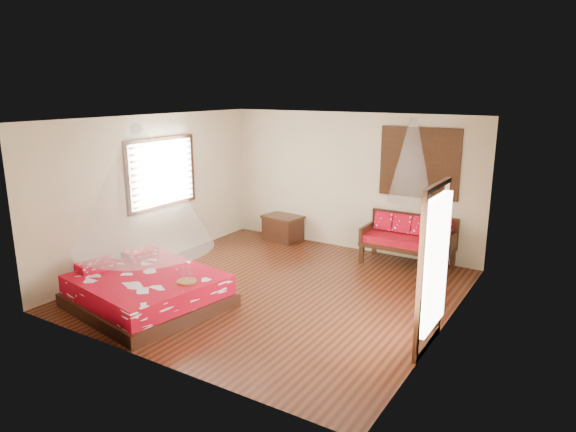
{
  "coord_description": "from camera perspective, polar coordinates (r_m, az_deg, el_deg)",
  "views": [
    {
      "loc": [
        4.38,
        -6.7,
        3.27
      ],
      "look_at": [
        -0.07,
        0.48,
        1.15
      ],
      "focal_mm": 32.0,
      "sensor_mm": 36.0,
      "label": 1
    }
  ],
  "objects": [
    {
      "name": "room",
      "position": [
        8.22,
        -1.33,
        0.93
      ],
      "size": [
        5.54,
        5.54,
        2.84
      ],
      "color": "black",
      "rests_on": "ground"
    },
    {
      "name": "window_left",
      "position": [
        10.02,
        -13.83,
        4.66
      ],
      "size": [
        0.1,
        1.74,
        1.34
      ],
      "color": "black",
      "rests_on": "wall_left"
    },
    {
      "name": "storage_chest",
      "position": [
        11.25,
        -0.57,
        -1.34
      ],
      "size": [
        0.88,
        0.69,
        0.55
      ],
      "rotation": [
        0.0,
        0.0,
        -0.13
      ],
      "color": "black",
      "rests_on": "floor"
    },
    {
      "name": "mosquito_net_main",
      "position": [
        7.78,
        -16.07,
        3.0
      ],
      "size": [
        2.06,
        2.06,
        1.8
      ],
      "primitive_type": "cone",
      "color": "white",
      "rests_on": "ceiling"
    },
    {
      "name": "bed",
      "position": [
        8.24,
        -15.39,
        -7.96
      ],
      "size": [
        2.4,
        2.24,
        0.64
      ],
      "rotation": [
        0.0,
        0.0,
        -0.17
      ],
      "color": "black",
      "rests_on": "floor"
    },
    {
      "name": "mosquito_net_daybed",
      "position": [
        9.51,
        13.55,
        6.01
      ],
      "size": [
        0.79,
        0.79,
        1.5
      ],
      "primitive_type": "cone",
      "color": "white",
      "rests_on": "ceiling"
    },
    {
      "name": "daybed",
      "position": [
        9.93,
        13.29,
        -2.38
      ],
      "size": [
        1.68,
        0.75,
        0.94
      ],
      "color": "black",
      "rests_on": "floor"
    },
    {
      "name": "glazed_door",
      "position": [
        6.7,
        15.67,
        -5.66
      ],
      "size": [
        0.08,
        1.02,
        2.16
      ],
      "color": "black",
      "rests_on": "floor"
    },
    {
      "name": "shutter_panel",
      "position": [
        9.96,
        14.38,
        5.74
      ],
      "size": [
        1.52,
        0.06,
        1.32
      ],
      "color": "black",
      "rests_on": "wall_back"
    },
    {
      "name": "wine_tray",
      "position": [
        7.69,
        -11.21,
        -6.8
      ],
      "size": [
        0.29,
        0.29,
        0.23
      ],
      "rotation": [
        0.0,
        0.0,
        0.42
      ],
      "color": "brown",
      "rests_on": "bed"
    }
  ]
}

